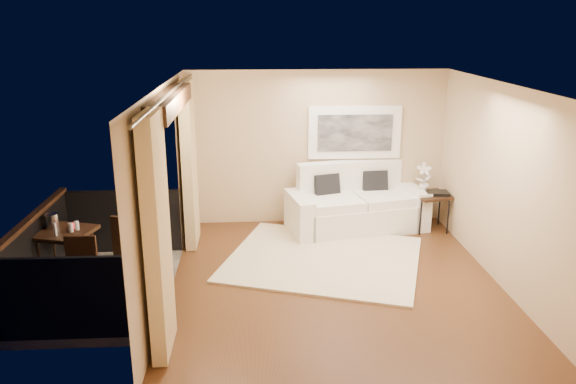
{
  "coord_description": "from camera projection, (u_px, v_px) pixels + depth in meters",
  "views": [
    {
      "loc": [
        -1.08,
        -7.07,
        3.48
      ],
      "look_at": [
        -0.6,
        0.87,
        1.05
      ],
      "focal_mm": 35.0,
      "sensor_mm": 36.0,
      "label": 1
    }
  ],
  "objects": [
    {
      "name": "side_table",
      "position": [
        431.0,
        197.0,
        9.61
      ],
      "size": [
        0.71,
        0.71,
        0.64
      ],
      "rotation": [
        0.0,
        0.0,
        0.24
      ],
      "color": "black",
      "rests_on": "floor"
    },
    {
      "name": "floor",
      "position": [
        335.0,
        281.0,
        7.83
      ],
      "size": [
        5.0,
        5.0,
        0.0
      ],
      "primitive_type": "plane",
      "color": "#573319",
      "rests_on": "ground"
    },
    {
      "name": "artwork",
      "position": [
        355.0,
        133.0,
        9.75
      ],
      "size": [
        1.62,
        0.07,
        0.92
      ],
      "color": "white",
      "rests_on": "room_shell"
    },
    {
      "name": "orchid",
      "position": [
        424.0,
        178.0,
        9.61
      ],
      "size": [
        0.28,
        0.19,
        0.52
      ],
      "primitive_type": "imported",
      "rotation": [
        0.0,
        0.0,
        0.01
      ],
      "color": "white",
      "rests_on": "side_table"
    },
    {
      "name": "balcony",
      "position": [
        93.0,
        276.0,
        7.59
      ],
      "size": [
        1.81,
        2.6,
        1.17
      ],
      "color": "#605B56",
      "rests_on": "ground"
    },
    {
      "name": "balcony_chair_near",
      "position": [
        81.0,
        267.0,
        7.04
      ],
      "size": [
        0.41,
        0.41,
        0.91
      ],
      "rotation": [
        0.0,
        0.0,
        -0.04
      ],
      "color": "black",
      "rests_on": "balcony"
    },
    {
      "name": "rug",
      "position": [
        324.0,
        259.0,
        8.53
      ],
      "size": [
        3.43,
        3.2,
        0.04
      ],
      "primitive_type": "cube",
      "rotation": [
        0.0,
        0.0,
        -0.32
      ],
      "color": "#EFE2C0",
      "rests_on": "floor"
    },
    {
      "name": "candle",
      "position": [
        73.0,
        226.0,
        7.61
      ],
      "size": [
        0.06,
        0.06,
        0.07
      ],
      "primitive_type": "cylinder",
      "color": "red",
      "rests_on": "bistro_table"
    },
    {
      "name": "glass_b",
      "position": [
        77.0,
        226.0,
        7.53
      ],
      "size": [
        0.06,
        0.06,
        0.12
      ],
      "primitive_type": "cylinder",
      "color": "white",
      "rests_on": "bistro_table"
    },
    {
      "name": "bistro_table",
      "position": [
        65.0,
        236.0,
        7.54
      ],
      "size": [
        0.83,
        0.83,
        0.79
      ],
      "rotation": [
        0.0,
        0.0,
        -0.29
      ],
      "color": "black",
      "rests_on": "balcony"
    },
    {
      "name": "room_shell",
      "position": [
        169.0,
        102.0,
        6.97
      ],
      "size": [
        5.0,
        6.4,
        5.0
      ],
      "color": "white",
      "rests_on": "ground"
    },
    {
      "name": "vase",
      "position": [
        55.0,
        229.0,
        7.32
      ],
      "size": [
        0.04,
        0.04,
        0.18
      ],
      "primitive_type": "cylinder",
      "color": "white",
      "rests_on": "bistro_table"
    },
    {
      "name": "sofa",
      "position": [
        355.0,
        206.0,
        9.76
      ],
      "size": [
        2.5,
        1.47,
        1.13
      ],
      "rotation": [
        0.0,
        0.0,
        0.21
      ],
      "color": "white",
      "rests_on": "floor"
    },
    {
      "name": "tray",
      "position": [
        437.0,
        193.0,
        9.57
      ],
      "size": [
        0.4,
        0.31,
        0.05
      ],
      "primitive_type": "cube",
      "rotation": [
        0.0,
        0.0,
        -0.08
      ],
      "color": "black",
      "rests_on": "side_table"
    },
    {
      "name": "balcony_chair_far",
      "position": [
        131.0,
        244.0,
        7.59
      ],
      "size": [
        0.55,
        0.55,
        1.0
      ],
      "rotation": [
        0.0,
        0.0,
        2.82
      ],
      "color": "black",
      "rests_on": "balcony"
    },
    {
      "name": "glass_a",
      "position": [
        71.0,
        228.0,
        7.46
      ],
      "size": [
        0.06,
        0.06,
        0.12
      ],
      "primitive_type": "cylinder",
      "color": "silver",
      "rests_on": "bistro_table"
    },
    {
      "name": "curtains",
      "position": [
        177.0,
        192.0,
        7.32
      ],
      "size": [
        0.16,
        4.8,
        2.64
      ],
      "color": "#DEC188",
      "rests_on": "ground"
    },
    {
      "name": "ice_bucket",
      "position": [
        52.0,
        221.0,
        7.6
      ],
      "size": [
        0.18,
        0.18,
        0.2
      ],
      "primitive_type": "cylinder",
      "color": "silver",
      "rests_on": "bistro_table"
    }
  ]
}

